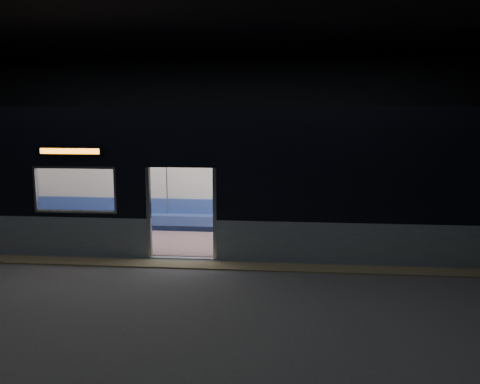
# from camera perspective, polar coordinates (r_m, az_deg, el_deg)

# --- Properties ---
(station_floor) EXTENTS (24.00, 14.00, 0.01)m
(station_floor) POSITION_cam_1_polar(r_m,az_deg,el_deg) (10.53, -7.65, -9.08)
(station_floor) COLOR #47494C
(station_floor) RESTS_ON ground
(station_envelope) EXTENTS (24.00, 14.00, 5.00)m
(station_envelope) POSITION_cam_1_polar(r_m,az_deg,el_deg) (10.00, -8.12, 11.28)
(station_envelope) COLOR black
(station_envelope) RESTS_ON station_floor
(tactile_strip) EXTENTS (22.80, 0.50, 0.03)m
(tactile_strip) POSITION_cam_1_polar(r_m,az_deg,el_deg) (11.04, -7.00, -8.09)
(tactile_strip) COLOR #8C7F59
(tactile_strip) RESTS_ON station_floor
(metro_car) EXTENTS (18.00, 3.04, 3.35)m
(metro_car) POSITION_cam_1_polar(r_m,az_deg,el_deg) (12.57, -5.22, 2.63)
(metro_car) COLOR #8C9DA7
(metro_car) RESTS_ON station_floor
(passenger) EXTENTS (0.43, 0.70, 1.36)m
(passenger) POSITION_cam_1_polar(r_m,az_deg,el_deg) (13.51, 4.91, -1.41)
(passenger) COLOR black
(passenger) RESTS_ON metro_car
(handbag) EXTENTS (0.30, 0.26, 0.15)m
(handbag) POSITION_cam_1_polar(r_m,az_deg,el_deg) (13.31, 4.98, -2.07)
(handbag) COLOR black
(handbag) RESTS_ON passenger
(transit_map) EXTENTS (0.93, 0.03, 0.60)m
(transit_map) POSITION_cam_1_polar(r_m,az_deg,el_deg) (13.71, 3.75, 1.56)
(transit_map) COLOR white
(transit_map) RESTS_ON metro_car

